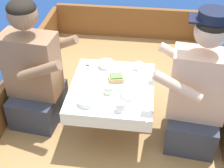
# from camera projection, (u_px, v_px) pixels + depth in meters

# --- Properties ---
(ground_plane) EXTENTS (60.00, 60.00, 0.00)m
(ground_plane) POSITION_uv_depth(u_px,v_px,m) (111.00, 161.00, 2.70)
(ground_plane) COLOR navy
(boat_deck) EXTENTS (1.82, 3.32, 0.35)m
(boat_deck) POSITION_uv_depth(u_px,v_px,m) (111.00, 148.00, 2.60)
(boat_deck) COLOR #A87F4C
(boat_deck) RESTS_ON ground_plane
(gunwale_port) EXTENTS (0.06, 3.32, 0.32)m
(gunwale_port) POSITION_uv_depth(u_px,v_px,m) (2.00, 109.00, 2.49)
(gunwale_port) COLOR brown
(gunwale_port) RESTS_ON boat_deck
(bow_coaming) EXTENTS (1.70, 0.06, 0.37)m
(bow_coaming) POSITION_uv_depth(u_px,v_px,m) (129.00, 22.00, 3.68)
(bow_coaming) COLOR brown
(bow_coaming) RESTS_ON boat_deck
(cockpit_table) EXTENTS (0.62, 0.69, 0.40)m
(cockpit_table) POSITION_uv_depth(u_px,v_px,m) (112.00, 91.00, 2.35)
(cockpit_table) COLOR #B2B2B7
(cockpit_table) RESTS_ON boat_deck
(person_port) EXTENTS (0.55, 0.48, 1.03)m
(person_port) POSITION_uv_depth(u_px,v_px,m) (34.00, 75.00, 2.40)
(person_port) COLOR #333847
(person_port) RESTS_ON boat_deck
(person_starboard) EXTENTS (0.55, 0.48, 1.07)m
(person_starboard) POSITION_uv_depth(u_px,v_px,m) (197.00, 95.00, 2.20)
(person_starboard) COLOR #333847
(person_starboard) RESTS_ON boat_deck
(plate_sandwich) EXTENTS (0.17, 0.17, 0.01)m
(plate_sandwich) POSITION_uv_depth(u_px,v_px,m) (116.00, 81.00, 2.37)
(plate_sandwich) COLOR white
(plate_sandwich) RESTS_ON cockpit_table
(plate_bread) EXTENTS (0.20, 0.20, 0.01)m
(plate_bread) POSITION_uv_depth(u_px,v_px,m) (89.00, 83.00, 2.35)
(plate_bread) COLOR white
(plate_bread) RESTS_ON cockpit_table
(sandwich) EXTENTS (0.13, 0.11, 0.05)m
(sandwich) POSITION_uv_depth(u_px,v_px,m) (116.00, 78.00, 2.35)
(sandwich) COLOR tan
(sandwich) RESTS_ON plate_sandwich
(bowl_port_near) EXTENTS (0.14, 0.14, 0.04)m
(bowl_port_near) POSITION_uv_depth(u_px,v_px,m) (130.00, 93.00, 2.22)
(bowl_port_near) COLOR white
(bowl_port_near) RESTS_ON cockpit_table
(bowl_starboard_near) EXTENTS (0.14, 0.14, 0.04)m
(bowl_starboard_near) POSITION_uv_depth(u_px,v_px,m) (87.00, 101.00, 2.15)
(bowl_starboard_near) COLOR white
(bowl_starboard_near) RESTS_ON cockpit_table
(bowl_center_far) EXTENTS (0.13, 0.13, 0.04)m
(bowl_center_far) POSITION_uv_depth(u_px,v_px,m) (106.00, 64.00, 2.52)
(bowl_center_far) COLOR white
(bowl_center_far) RESTS_ON cockpit_table
(coffee_cup_port) EXTENTS (0.10, 0.07, 0.07)m
(coffee_cup_port) POSITION_uv_depth(u_px,v_px,m) (121.00, 106.00, 2.09)
(coffee_cup_port) COLOR white
(coffee_cup_port) RESTS_ON cockpit_table
(coffee_cup_starboard) EXTENTS (0.10, 0.07, 0.05)m
(coffee_cup_starboard) POSITION_uv_depth(u_px,v_px,m) (139.00, 66.00, 2.49)
(coffee_cup_starboard) COLOR white
(coffee_cup_starboard) RESTS_ON cockpit_table
(tin_can) EXTENTS (0.07, 0.07, 0.05)m
(tin_can) POSITION_uv_depth(u_px,v_px,m) (108.00, 90.00, 2.24)
(tin_can) COLOR silver
(tin_can) RESTS_ON cockpit_table
(utensil_knife_starboard) EXTENTS (0.16, 0.08, 0.00)m
(utensil_knife_starboard) POSITION_uv_depth(u_px,v_px,m) (110.00, 72.00, 2.46)
(utensil_knife_starboard) COLOR silver
(utensil_knife_starboard) RESTS_ON cockpit_table
(utensil_fork_starboard) EXTENTS (0.17, 0.07, 0.00)m
(utensil_fork_starboard) POSITION_uv_depth(u_px,v_px,m) (93.00, 67.00, 2.52)
(utensil_fork_starboard) COLOR silver
(utensil_fork_starboard) RESTS_ON cockpit_table
(utensil_spoon_center) EXTENTS (0.15, 0.10, 0.01)m
(utensil_spoon_center) POSITION_uv_depth(u_px,v_px,m) (147.00, 74.00, 2.44)
(utensil_spoon_center) COLOR silver
(utensil_spoon_center) RESTS_ON cockpit_table
(utensil_spoon_starboard) EXTENTS (0.08, 0.16, 0.01)m
(utensil_spoon_starboard) POSITION_uv_depth(u_px,v_px,m) (85.00, 65.00, 2.54)
(utensil_spoon_starboard) COLOR silver
(utensil_spoon_starboard) RESTS_ON cockpit_table
(utensil_spoon_port) EXTENTS (0.12, 0.14, 0.01)m
(utensil_spoon_port) POSITION_uv_depth(u_px,v_px,m) (138.00, 112.00, 2.09)
(utensil_spoon_port) COLOR silver
(utensil_spoon_port) RESTS_ON cockpit_table
(utensil_knife_port) EXTENTS (0.10, 0.15, 0.00)m
(utensil_knife_port) POSITION_uv_depth(u_px,v_px,m) (147.00, 106.00, 2.14)
(utensil_knife_port) COLOR silver
(utensil_knife_port) RESTS_ON cockpit_table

